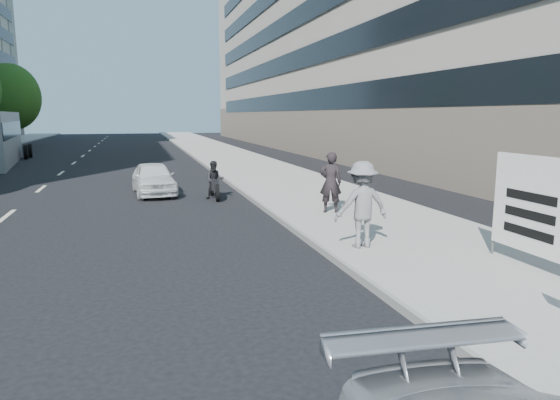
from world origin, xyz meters
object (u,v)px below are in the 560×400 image
object	(u,v)px
motorcycle	(215,182)
white_sedan_near	(154,178)
jogger	(362,205)
protest_banner	(552,209)
pedestrian_woman	(331,182)

from	to	relation	value
motorcycle	white_sedan_near	bearing A→B (deg)	147.03
jogger	motorcycle	world-z (taller)	jogger
protest_banner	motorcycle	world-z (taller)	protest_banner
jogger	motorcycle	distance (m)	8.63
pedestrian_woman	motorcycle	world-z (taller)	pedestrian_woman
jogger	motorcycle	size ratio (longest dim) A/B	0.95
protest_banner	white_sedan_near	bearing A→B (deg)	117.35
white_sedan_near	motorcycle	size ratio (longest dim) A/B	1.84
protest_banner	motorcycle	size ratio (longest dim) A/B	1.49
jogger	white_sedan_near	world-z (taller)	jogger
protest_banner	motorcycle	xyz separation A→B (m)	(-4.53, 11.18, -0.76)
jogger	pedestrian_woman	distance (m)	4.08
pedestrian_woman	jogger	bearing A→B (deg)	95.03
jogger	white_sedan_near	bearing A→B (deg)	-67.78
white_sedan_near	motorcycle	distance (m)	2.79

